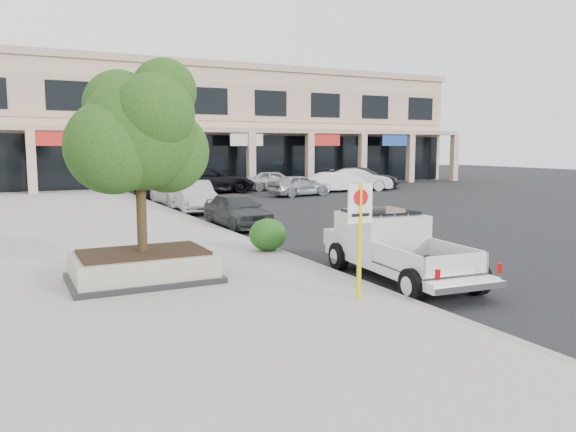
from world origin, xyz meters
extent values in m
plane|color=black|center=(0.00, 0.00, 0.00)|extent=(120.00, 120.00, 0.00)
cube|color=gray|center=(-5.50, 6.00, 0.07)|extent=(8.00, 52.00, 0.15)
cube|color=gray|center=(-1.55, 6.00, 0.07)|extent=(0.20, 52.00, 0.15)
cube|color=#CDAF90|center=(8.00, 34.00, 4.50)|extent=(40.00, 10.00, 9.00)
cube|color=tan|center=(8.00, 34.00, 9.25)|extent=(40.40, 10.40, 0.50)
cube|color=tan|center=(8.00, 27.90, 4.30)|extent=(40.00, 2.20, 0.35)
cube|color=#CDAF90|center=(28.00, 27.05, 2.10)|extent=(0.55, 0.55, 4.20)
cube|color=black|center=(8.00, 28.95, 2.00)|extent=(39.20, 0.08, 3.90)
cube|color=black|center=(-5.88, 0.65, 0.21)|extent=(3.20, 2.20, 0.12)
cube|color=#A49D8A|center=(-5.88, 0.65, 0.52)|extent=(3.00, 2.00, 0.50)
cube|color=black|center=(-5.88, 0.65, 0.80)|extent=(2.70, 1.70, 0.06)
cylinder|color=#2D2211|center=(-5.88, 0.65, 1.93)|extent=(0.22, 0.22, 2.20)
sphere|color=black|center=(-5.88, 0.65, 3.43)|extent=(2.50, 2.50, 2.50)
sphere|color=black|center=(-5.18, 0.95, 3.03)|extent=(1.90, 1.90, 1.90)
sphere|color=black|center=(-6.18, 1.15, 4.03)|extent=(1.60, 1.60, 1.60)
cylinder|color=yellow|center=(-2.42, -2.82, 1.30)|extent=(0.09, 0.09, 2.30)
cube|color=white|center=(-2.42, -2.82, 2.05)|extent=(0.55, 0.03, 0.78)
cylinder|color=red|center=(-2.42, -2.85, 2.17)|extent=(0.32, 0.01, 0.32)
ellipsoid|color=#153F12|center=(-1.86, 2.68, 0.62)|extent=(1.10, 0.99, 0.93)
imported|color=#2B2E2F|center=(-0.56, 8.31, 0.69)|extent=(1.74, 4.09, 1.38)
imported|color=#A1A2A8|center=(-0.47, 14.16, 0.74)|extent=(2.12, 4.67, 1.49)
imported|color=silver|center=(-0.31, 17.58, 0.74)|extent=(2.20, 5.16, 1.48)
imported|color=black|center=(-0.20, 21.87, 0.73)|extent=(2.63, 5.32, 1.45)
imported|color=#95989D|center=(7.95, 19.36, 0.69)|extent=(4.26, 2.31, 1.38)
imported|color=white|center=(11.66, 20.99, 0.68)|extent=(4.23, 1.75, 1.36)
imported|color=#2B2D30|center=(14.96, 22.54, 0.80)|extent=(5.93, 3.78, 1.60)
imported|color=black|center=(3.74, 24.03, 0.84)|extent=(6.27, 3.32, 1.68)
imported|color=#AEB1B7|center=(8.53, 23.96, 0.72)|extent=(4.52, 3.31, 1.43)
imported|color=silver|center=(13.81, 21.42, 0.77)|extent=(4.92, 3.46, 1.54)
camera|label=1|loc=(-8.54, -11.82, 3.16)|focal=35.00mm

